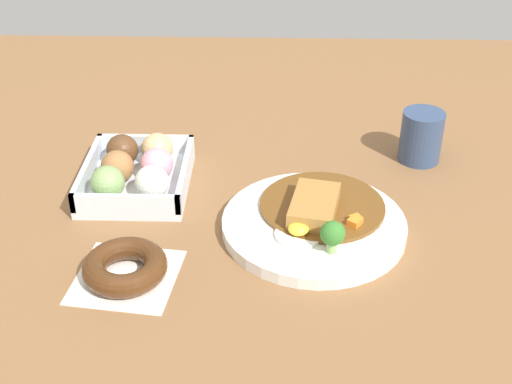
{
  "coord_description": "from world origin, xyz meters",
  "views": [
    {
      "loc": [
        -0.78,
        -0.02,
        0.57
      ],
      "look_at": [
        0.06,
        0.01,
        0.03
      ],
      "focal_mm": 47.87,
      "sensor_mm": 36.0,
      "label": 1
    }
  ],
  "objects": [
    {
      "name": "coffee_mug",
      "position": [
        0.22,
        -0.26,
        0.04
      ],
      "size": [
        0.07,
        0.07,
        0.09
      ],
      "primitive_type": "cylinder",
      "color": "#33476B",
      "rests_on": "ground_plane"
    },
    {
      "name": "chocolate_ring_donut",
      "position": [
        -0.1,
        0.17,
        0.02
      ],
      "size": [
        0.14,
        0.14,
        0.03
      ],
      "color": "white",
      "rests_on": "ground_plane"
    },
    {
      "name": "ground_plane",
      "position": [
        0.0,
        0.0,
        0.0
      ],
      "size": [
        1.6,
        1.6,
        0.0
      ],
      "primitive_type": "plane",
      "color": "brown"
    },
    {
      "name": "donut_box",
      "position": [
        0.12,
        0.19,
        0.03
      ],
      "size": [
        0.19,
        0.16,
        0.06
      ],
      "color": "silver",
      "rests_on": "ground_plane"
    },
    {
      "name": "curry_plate",
      "position": [
        0.01,
        -0.08,
        0.01
      ],
      "size": [
        0.26,
        0.26,
        0.06
      ],
      "color": "white",
      "rests_on": "ground_plane"
    }
  ]
}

